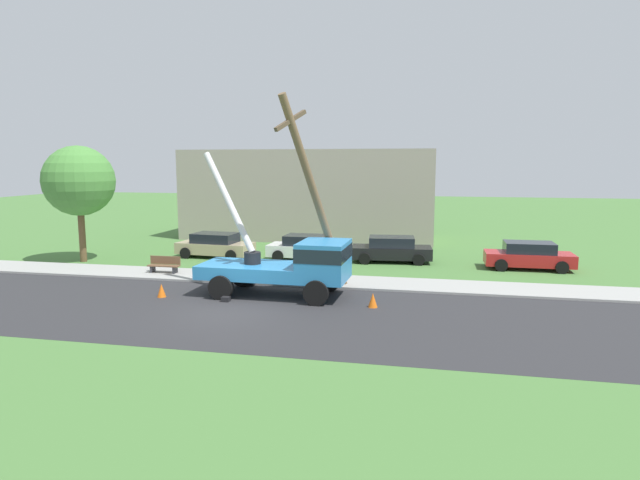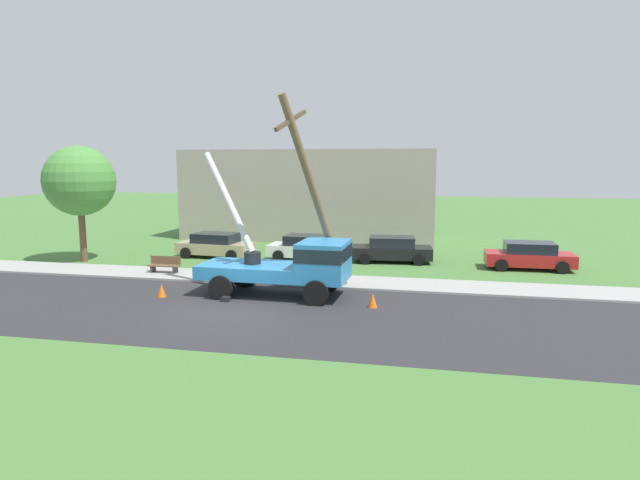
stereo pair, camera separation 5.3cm
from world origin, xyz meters
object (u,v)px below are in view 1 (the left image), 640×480
parked_sedan_white (307,248)px  parked_sedan_tan (215,245)px  leaning_utility_pole (315,195)px  parked_sedan_red (529,256)px  traffic_cone_behind (161,290)px  traffic_cone_ahead (373,300)px  traffic_cone_curbside (325,286)px  parked_sedan_black (391,249)px  utility_truck (293,263)px  park_bench (164,265)px  roadside_tree_near (79,181)px

parked_sedan_white → parked_sedan_tan: bearing=-177.5°
leaning_utility_pole → parked_sedan_red: leaning_utility_pole is taller
parked_sedan_red → parked_sedan_tan: bearing=179.9°
leaning_utility_pole → traffic_cone_behind: leaning_utility_pole is taller
traffic_cone_ahead → parked_sedan_tan: 13.80m
traffic_cone_behind → parked_sedan_tan: (-1.55, 9.39, 0.43)m
parked_sedan_tan → parked_sedan_red: bearing=-0.1°
traffic_cone_curbside → parked_sedan_black: bearing=73.9°
leaning_utility_pole → parked_sedan_black: 9.20m
parked_sedan_white → parked_sedan_black: (4.76, 0.34, 0.00)m
leaning_utility_pole → traffic_cone_behind: (-6.09, -1.87, -3.92)m
parked_sedan_white → parked_sedan_red: bearing=-1.3°
utility_truck → traffic_cone_behind: size_ratio=12.07×
parked_sedan_white → parked_sedan_black: bearing=4.1°
utility_truck → traffic_cone_curbside: size_ratio=12.07×
parked_sedan_tan → parked_sedan_red: 17.38m
utility_truck → parked_sedan_red: 13.30m
park_bench → leaning_utility_pole: bearing=-16.2°
utility_truck → parked_sedan_red: size_ratio=1.54×
traffic_cone_curbside → leaning_utility_pole: bearing=-135.0°
parked_sedan_white → roadside_tree_near: (-12.17, -3.10, 3.78)m
parked_sedan_white → parked_sedan_red: 11.91m
park_bench → roadside_tree_near: (-6.14, 2.29, 4.03)m
leaning_utility_pole → roadside_tree_near: bearing=162.0°
traffic_cone_curbside → traffic_cone_behind: bearing=-161.0°
traffic_cone_ahead → parked_sedan_tan: (-10.28, 9.20, 0.43)m
utility_truck → parked_sedan_white: 8.51m
traffic_cone_curbside → parked_sedan_red: size_ratio=0.13×
traffic_cone_behind → parked_sedan_white: size_ratio=0.13×
parked_sedan_white → parked_sedan_black: 4.77m
utility_truck → traffic_cone_ahead: size_ratio=12.07×
roadside_tree_near → leaning_utility_pole: bearing=-18.0°
leaning_utility_pole → traffic_cone_curbside: (0.36, 0.36, -3.92)m
leaning_utility_pole → traffic_cone_ahead: leaning_utility_pole is taller
parked_sedan_red → roadside_tree_near: size_ratio=0.68×
parked_sedan_white → roadside_tree_near: bearing=-165.7°
leaning_utility_pole → parked_sedan_red: 12.78m
park_bench → parked_sedan_tan: bearing=83.9°
parked_sedan_red → roadside_tree_near: 24.53m
traffic_cone_curbside → parked_sedan_black: 8.08m
traffic_cone_curbside → parked_sedan_tan: size_ratio=0.12×
parked_sedan_red → parked_sedan_black: bearing=175.1°
traffic_cone_ahead → parked_sedan_black: 9.79m
traffic_cone_behind → parked_sedan_red: (15.84, 9.36, 0.43)m
traffic_cone_behind → parked_sedan_red: size_ratio=0.13×
leaning_utility_pole → parked_sedan_red: bearing=37.5°
traffic_cone_ahead → traffic_cone_behind: bearing=-178.7°
utility_truck → leaning_utility_pole: bearing=37.6°
parked_sedan_tan → park_bench: bearing=-96.1°
traffic_cone_ahead → parked_sedan_white: bearing=117.0°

